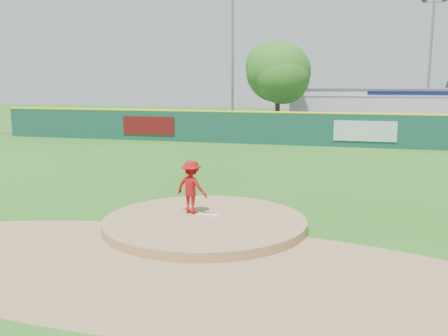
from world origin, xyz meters
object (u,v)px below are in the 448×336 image
(van, at_px, (379,126))
(light_pole_left, at_px, (233,54))
(pool_building_grp, at_px, (384,108))
(light_pole_right, at_px, (430,59))
(deciduous_tree, at_px, (278,72))
(playground_slide, at_px, (99,120))
(pitcher, at_px, (192,187))

(van, bearing_deg, light_pole_left, 86.79)
(van, relative_size, pool_building_grp, 0.35)
(pool_building_grp, relative_size, light_pole_right, 1.52)
(deciduous_tree, bearing_deg, pool_building_grp, 41.16)
(playground_slide, height_order, light_pole_right, light_pole_right)
(pool_building_grp, bearing_deg, deciduous_tree, -138.84)
(pool_building_grp, bearing_deg, light_pole_right, -44.95)
(van, distance_m, pool_building_grp, 7.58)
(pitcher, relative_size, deciduous_tree, 0.20)
(playground_slide, bearing_deg, deciduous_tree, 4.54)
(van, height_order, light_pole_left, light_pole_left)
(deciduous_tree, bearing_deg, light_pole_left, 153.43)
(pitcher, height_order, pool_building_grp, pool_building_grp)
(pitcher, distance_m, playground_slide, 28.25)
(pool_building_grp, relative_size, light_pole_left, 1.38)
(pool_building_grp, bearing_deg, pitcher, -101.69)
(light_pole_left, relative_size, light_pole_right, 1.10)
(pitcher, relative_size, light_pole_left, 0.14)
(light_pole_left, height_order, light_pole_right, light_pole_left)
(playground_slide, xyz_separation_m, light_pole_right, (25.32, 5.14, 4.73))
(light_pole_left, distance_m, light_pole_right, 15.14)
(playground_slide, bearing_deg, van, 1.67)
(pitcher, distance_m, deciduous_tree, 24.85)
(deciduous_tree, height_order, light_pole_left, light_pole_left)
(van, distance_m, light_pole_left, 12.82)
(pitcher, distance_m, light_pole_left, 27.58)
(van, height_order, pool_building_grp, pool_building_grp)
(playground_slide, xyz_separation_m, deciduous_tree, (14.32, 1.14, 3.74))
(pool_building_grp, distance_m, light_pole_right, 5.75)
(light_pole_left, xyz_separation_m, light_pole_right, (15.00, 2.00, -0.51))
(playground_slide, bearing_deg, light_pole_left, 16.91)
(playground_slide, distance_m, light_pole_right, 26.27)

